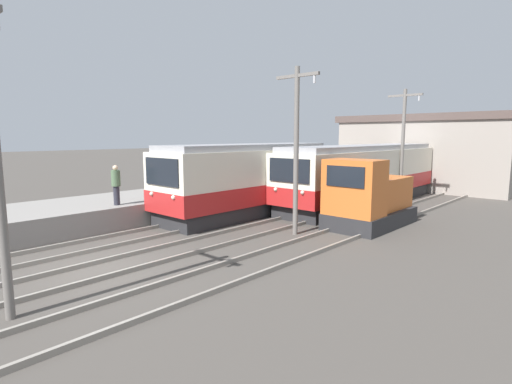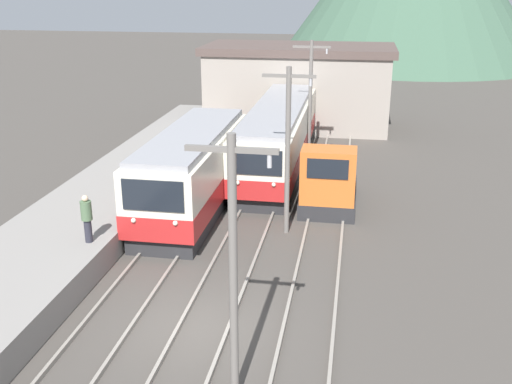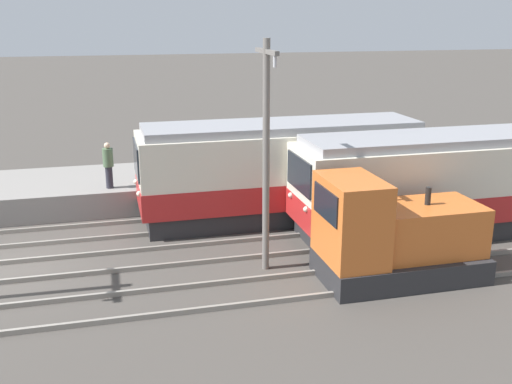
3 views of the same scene
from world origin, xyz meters
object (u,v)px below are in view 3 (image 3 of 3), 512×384
object	(u,v)px
catenary_mast_mid	(266,149)
commuter_train_left	(281,174)
shunting_locomotive	(393,238)
person_on_platform	(108,163)
commuter_train_center	(492,183)

from	to	relation	value
catenary_mast_mid	commuter_train_left	bearing A→B (deg)	157.74
shunting_locomotive	person_on_platform	bearing A→B (deg)	-136.28
commuter_train_center	person_on_platform	bearing A→B (deg)	-110.90
commuter_train_center	catenary_mast_mid	xyz separation A→B (m)	(1.51, -8.50, 2.01)
commuter_train_center	shunting_locomotive	size ratio (longest dim) A/B	3.08
commuter_train_left	commuter_train_center	world-z (taller)	commuter_train_left
shunting_locomotive	catenary_mast_mid	xyz separation A→B (m)	(-1.49, -3.27, 2.40)
commuter_train_left	shunting_locomotive	xyz separation A→B (m)	(5.80, 1.50, -0.44)
commuter_train_left	catenary_mast_mid	bearing A→B (deg)	-22.26
commuter_train_left	person_on_platform	size ratio (longest dim) A/B	6.02
commuter_train_center	shunting_locomotive	bearing A→B (deg)	-60.18
shunting_locomotive	person_on_platform	distance (m)	10.92
catenary_mast_mid	person_on_platform	distance (m)	7.86
shunting_locomotive	commuter_train_center	bearing A→B (deg)	119.82
commuter_train_center	catenary_mast_mid	size ratio (longest dim) A/B	2.15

